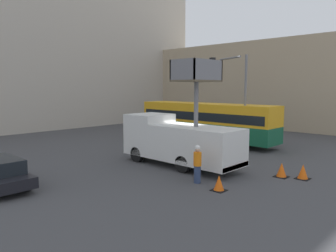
% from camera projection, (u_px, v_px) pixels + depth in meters
% --- Properties ---
extents(ground_plane, '(120.00, 120.00, 0.00)m').
position_uv_depth(ground_plane, '(190.00, 161.00, 20.20)').
color(ground_plane, '#424244').
extents(building_backdrop_far, '(44.00, 10.00, 21.08)m').
position_uv_depth(building_backdrop_far, '(19.00, 31.00, 35.61)').
color(building_backdrop_far, '#BCB2A3').
rests_on(building_backdrop_far, ground_plane).
extents(building_backdrop_side, '(10.00, 28.00, 9.56)m').
position_uv_depth(building_backdrop_side, '(273.00, 85.00, 39.46)').
color(building_backdrop_side, tan).
rests_on(building_backdrop_side, ground_plane).
extents(utility_truck, '(2.42, 7.37, 5.94)m').
position_uv_depth(utility_truck, '(179.00, 139.00, 18.78)').
color(utility_truck, silver).
rests_on(utility_truck, ground_plane).
extents(city_bus, '(2.43, 12.28, 3.19)m').
position_uv_depth(city_bus, '(205.00, 119.00, 26.91)').
color(city_bus, '#145638').
rests_on(city_bus, ground_plane).
extents(traffic_light_pole, '(2.72, 2.47, 6.82)m').
position_uv_depth(traffic_light_pole, '(235.00, 87.00, 23.22)').
color(traffic_light_pole, slate).
rests_on(traffic_light_pole, ground_plane).
extents(road_worker_near_truck, '(0.38, 0.38, 1.81)m').
position_uv_depth(road_worker_near_truck, '(197.00, 164.00, 15.39)').
color(road_worker_near_truck, navy).
rests_on(road_worker_near_truck, ground_plane).
extents(road_worker_directing, '(0.38, 0.38, 1.85)m').
position_uv_depth(road_worker_directing, '(226.00, 143.00, 21.08)').
color(road_worker_directing, navy).
rests_on(road_worker_directing, ground_plane).
extents(traffic_cone_near_truck, '(0.64, 0.64, 0.73)m').
position_uv_depth(traffic_cone_near_truck, '(303.00, 172.00, 16.13)').
color(traffic_cone_near_truck, black).
rests_on(traffic_cone_near_truck, ground_plane).
extents(traffic_cone_mid_road, '(0.64, 0.64, 0.73)m').
position_uv_depth(traffic_cone_mid_road, '(282.00, 170.00, 16.48)').
color(traffic_cone_mid_road, black).
rests_on(traffic_cone_mid_road, ground_plane).
extents(traffic_cone_far_side, '(0.59, 0.59, 0.68)m').
position_uv_depth(traffic_cone_far_side, '(219.00, 183.00, 14.30)').
color(traffic_cone_far_side, black).
rests_on(traffic_cone_far_side, ground_plane).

